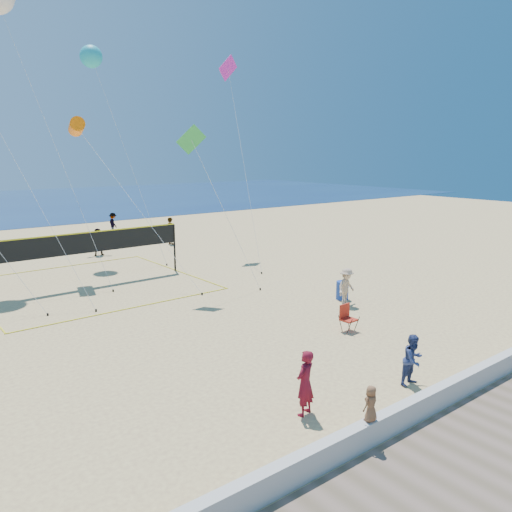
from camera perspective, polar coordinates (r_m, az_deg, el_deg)
ground at (r=14.35m, az=4.27°, el=-15.08°), size 120.00×120.00×0.00m
seawall at (r=12.42m, az=14.07°, el=-18.40°), size 32.00×0.30×0.60m
boardwalk at (r=11.66m, az=22.35°, el=-22.81°), size 32.00×3.60×0.03m
woman at (r=12.85m, az=5.62°, el=-14.24°), size 0.71×0.57×1.70m
toddler at (r=11.79m, az=12.99°, el=-16.12°), size 0.42×0.28×0.83m
bystander_a at (r=15.03m, az=17.52°, el=-11.24°), size 0.72×0.56×1.48m
bystander_b at (r=21.88m, az=10.29°, el=-3.47°), size 1.14×0.79×1.62m
far_person_1 at (r=33.55m, az=-17.58°, el=1.54°), size 1.69×0.81×1.75m
far_person_2 at (r=36.47m, az=-9.72°, el=2.85°), size 0.56×0.77×1.95m
far_person_4 at (r=42.14m, az=-16.01°, el=3.59°), size 0.67×1.14×1.73m
camp_chair at (r=18.83m, az=10.34°, el=-6.77°), size 0.57×0.69×1.10m
trash_barrel at (r=22.77m, az=9.83°, el=-3.89°), size 0.68×0.68×0.83m
volleyball_net at (r=25.91m, az=-18.77°, el=0.82°), size 10.21×10.07×2.68m
kite_2 at (r=27.61m, az=-19.80°, el=13.71°), size 3.53×7.97×8.25m
kite_4 at (r=23.11m, az=-6.84°, el=11.88°), size 3.24×2.10×7.73m
kite_5 at (r=33.32m, az=-3.00°, el=19.52°), size 3.48×7.02×12.60m
kite_7 at (r=33.24m, az=-18.33°, el=20.81°), size 2.68×5.73×12.72m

